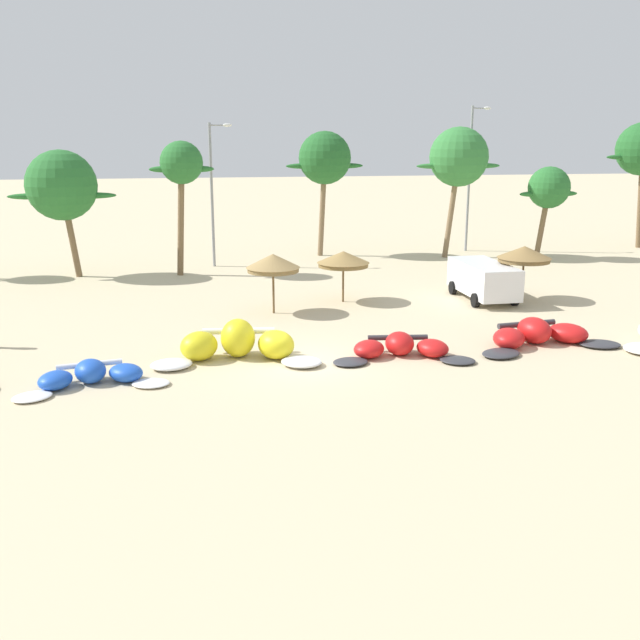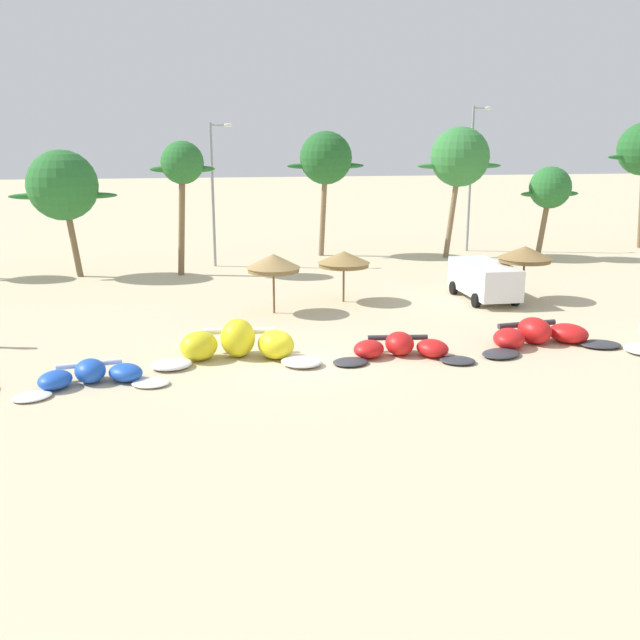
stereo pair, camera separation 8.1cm
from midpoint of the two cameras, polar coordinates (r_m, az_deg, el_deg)
The scene contains 16 objects.
ground_plane at distance 25.73m, azimuth -1.26°, elevation -3.34°, with size 260.00×260.00×0.00m, color beige.
kite_left at distance 24.44m, azimuth -17.77°, elevation -4.27°, with size 5.03×2.72×0.78m.
kite_left_of_center at distance 26.04m, azimuth -6.53°, elevation -1.97°, with size 6.32×3.26×1.41m.
kite_center at distance 26.35m, azimuth 6.56°, elevation -2.25°, with size 5.38×2.83×0.86m.
kite_right_of_center at distance 28.95m, azimuth 17.18°, elevation -1.18°, with size 6.18×3.14×1.01m.
beach_umbrella_near_van at distance 32.46m, azimuth -3.68°, elevation 4.59°, with size 2.47×2.47×2.76m.
beach_umbrella_middle at distance 34.79m, azimuth 1.98°, elevation 4.91°, with size 2.57×2.57×2.51m.
beach_umbrella_near_palms at distance 36.53m, azimuth 16.15°, elevation 5.09°, with size 2.64×2.64×2.71m.
parked_van at distance 36.42m, azimuth 12.99°, elevation 3.31°, with size 2.28×4.88×1.84m.
palm_left at distance 43.50m, azimuth -19.85°, elevation 10.06°, with size 5.96×3.97×7.25m.
palm_left_of_gap at distance 42.33m, azimuth -10.91°, elevation 12.02°, with size 3.68×2.45×7.73m.
palm_center_left at distance 48.89m, azimuth 0.51°, elevation 12.76°, with size 5.28×3.52×8.35m.
palm_center_right at distance 49.08m, azimuth 11.18°, elevation 12.62°, with size 5.85×3.90×8.62m.
palm_right_of_gap at distance 49.87m, azimuth 17.98°, elevation 9.96°, with size 4.10×2.73×6.09m.
lamppost_west_center at distance 45.09m, azimuth -8.41°, elevation 10.42°, with size 1.45×0.24×8.77m.
lamppost_east_center at distance 52.09m, azimuth 12.09°, elevation 11.45°, with size 1.43×0.24×10.03m.
Camera 2 is at (-4.06, -24.19, 7.77)m, focal length 39.99 mm.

